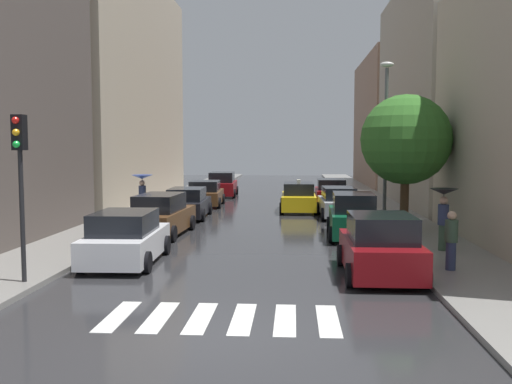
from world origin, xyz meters
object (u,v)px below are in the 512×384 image
taxi_midroad (299,198)px  street_tree_right (406,140)px  parked_car_right_second (353,217)px  pedestrian_near_tree (451,239)px  pedestrian_by_kerb (142,186)px  parked_car_right_fourth (331,192)px  parked_car_left_nearest (126,239)px  pedestrian_foreground (444,207)px  parked_car_left_third (188,204)px  parked_car_right_third (338,203)px  lamp_post_right (386,132)px  parked_car_right_nearest (380,248)px  parked_car_left_fifth (222,185)px  parked_car_left_second (161,216)px  parked_car_left_fourth (205,194)px  traffic_light_left_corner (20,161)px

taxi_midroad → street_tree_right: size_ratio=0.78×
parked_car_right_second → pedestrian_near_tree: (2.08, -6.45, 0.20)m
parked_car_right_second → pedestrian_by_kerb: pedestrian_by_kerb is taller
parked_car_right_second → pedestrian_near_tree: size_ratio=2.62×
taxi_midroad → parked_car_right_fourth: bearing=-26.8°
parked_car_left_nearest → pedestrian_foreground: 10.47m
parked_car_left_third → pedestrian_near_tree: size_ratio=2.66×
parked_car_right_third → lamp_post_right: bearing=-157.0°
parked_car_right_fourth → parked_car_right_third: bearing=-179.9°
parked_car_right_fourth → parked_car_right_nearest: bearing=-179.2°
parked_car_right_fourth → lamp_post_right: (1.69, -10.33, 3.52)m
pedestrian_foreground → pedestrian_near_tree: bearing=150.1°
taxi_midroad → lamp_post_right: bearing=-148.9°
parked_car_left_third → parked_car_left_fifth: size_ratio=0.94×
parked_car_left_second → pedestrian_near_tree: bearing=-120.4°
parked_car_left_second → parked_car_right_second: size_ratio=1.10×
parked_car_left_fourth → lamp_post_right: lamp_post_right is taller
parked_car_right_nearest → parked_car_right_second: 6.77m
parked_car_right_second → parked_car_left_second: bearing=92.0°
pedestrian_near_tree → pedestrian_by_kerb: size_ratio=0.80×
parked_car_right_fourth → traffic_light_left_corner: size_ratio=0.99×
parked_car_right_nearest → street_tree_right: size_ratio=0.72×
parked_car_left_fifth → parked_car_right_third: size_ratio=1.10×
pedestrian_by_kerb → street_tree_right: size_ratio=0.37×
parked_car_right_nearest → lamp_post_right: size_ratio=0.56×
lamp_post_right → parked_car_right_third: bearing=115.3°
pedestrian_by_kerb → lamp_post_right: lamp_post_right is taller
parked_car_left_fourth → parked_car_left_fifth: size_ratio=0.87×
parked_car_right_second → pedestrian_by_kerb: (-9.83, 4.60, 0.86)m
street_tree_right → pedestrian_foreground: bearing=-85.6°
parked_car_left_nearest → parked_car_left_fourth: size_ratio=1.04×
parked_car_left_third → pedestrian_near_tree: 15.62m
taxi_midroad → pedestrian_near_tree: size_ratio=2.63×
parked_car_left_second → parked_car_right_fourth: 15.15m
parked_car_left_fifth → traffic_light_left_corner: bearing=173.9°
parked_car_left_fourth → pedestrian_foreground: (10.41, -14.75, 0.89)m
street_tree_right → parked_car_right_second: bearing=-150.0°
taxi_midroad → pedestrian_by_kerb: 8.87m
parked_car_left_fourth → pedestrian_foreground: 18.08m
parked_car_left_nearest → parked_car_right_nearest: parked_car_right_nearest is taller
parked_car_left_nearest → pedestrian_near_tree: pedestrian_near_tree is taller
parked_car_right_second → street_tree_right: street_tree_right is taller
traffic_light_left_corner → lamp_post_right: bearing=45.7°
parked_car_left_second → parked_car_left_nearest: bearing=-175.2°
parked_car_left_second → parked_car_left_third: 5.67m
taxi_midroad → parked_car_left_fourth: bearing=66.1°
pedestrian_near_tree → street_tree_right: (0.19, 7.75, 2.89)m
parked_car_left_third → street_tree_right: 11.41m
parked_car_left_fourth → parked_car_right_fourth: (7.74, 1.68, 0.02)m
parked_car_right_fourth → pedestrian_by_kerb: bearing=131.2°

